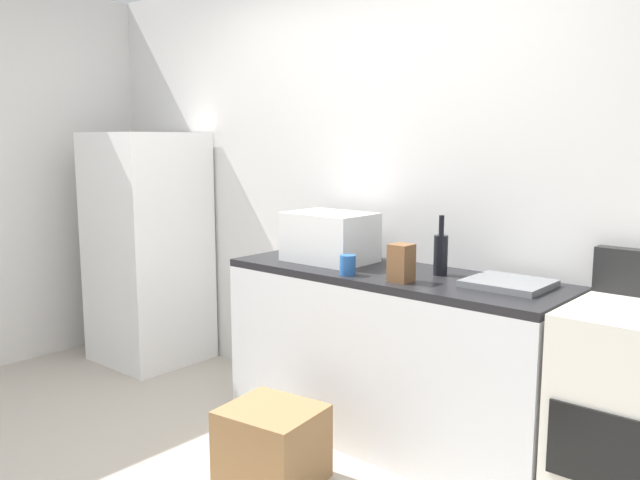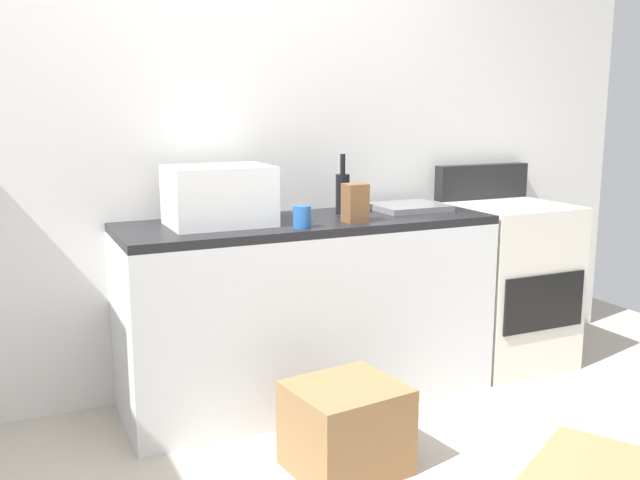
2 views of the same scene
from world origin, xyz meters
name	(u,v)px [view 1 (image 1 of 2)]	position (x,y,z in m)	size (l,w,h in m)	color
wall_back	(385,187)	(0.00, 1.55, 1.30)	(5.00, 0.10, 2.60)	silver
kitchen_counter	(391,356)	(0.30, 1.20, 0.45)	(1.80, 0.60, 0.90)	silver
refrigerator	(148,248)	(-1.75, 1.15, 0.81)	(0.68, 0.66, 1.61)	white
microwave	(330,237)	(-0.13, 1.22, 1.04)	(0.46, 0.34, 0.27)	white
sink_basin	(508,283)	(0.90, 1.26, 0.92)	(0.36, 0.32, 0.03)	slate
wine_bottle	(441,253)	(0.53, 1.29, 1.01)	(0.07, 0.07, 0.30)	black
coffee_mug	(348,265)	(0.18, 0.99, 0.95)	(0.08, 0.08, 0.10)	#2659A5
knife_block	(401,263)	(0.47, 1.03, 0.99)	(0.10, 0.10, 0.18)	brown
cardboard_box_medium	(272,445)	(0.14, 0.48, 0.18)	(0.42, 0.38, 0.35)	olive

